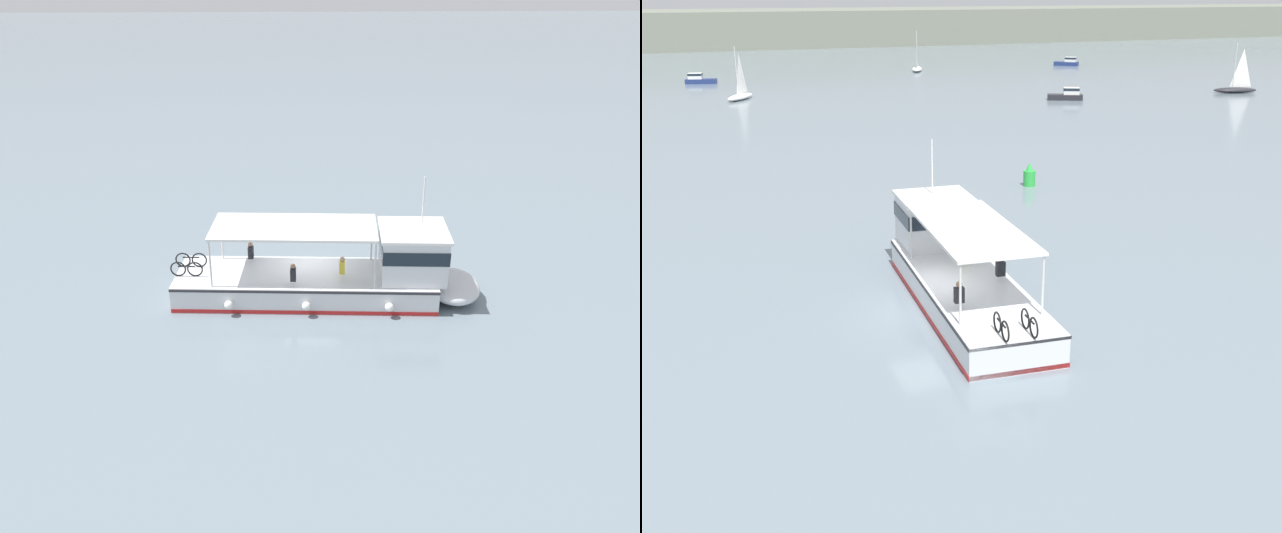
% 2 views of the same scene
% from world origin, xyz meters
% --- Properties ---
extents(ground_plane, '(400.00, 400.00, 0.00)m').
position_xyz_m(ground_plane, '(0.00, 0.00, 0.00)').
color(ground_plane, slate).
extents(ferry_main, '(4.27, 12.99, 5.32)m').
position_xyz_m(ferry_main, '(1.49, 1.32, 1.02)').
color(ferry_main, silver).
rests_on(ferry_main, ground).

